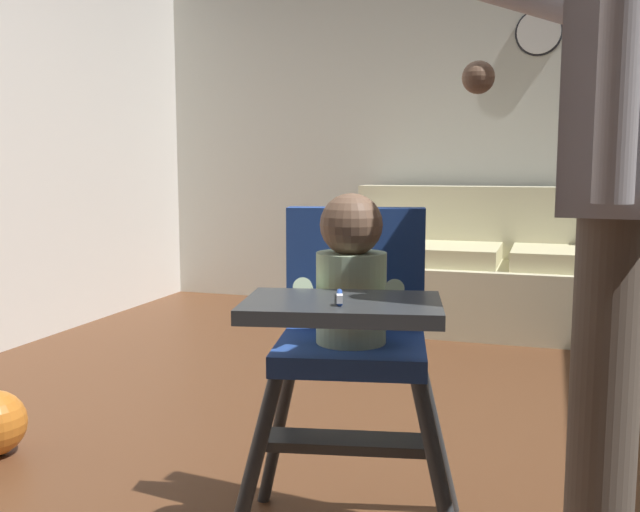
# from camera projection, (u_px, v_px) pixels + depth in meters

# --- Properties ---
(ground) EXTENTS (6.06, 7.19, 0.10)m
(ground) POSITION_uv_depth(u_px,v_px,m) (366.00, 483.00, 2.36)
(ground) COLOR brown
(wall_far) EXTENTS (5.26, 0.06, 2.59)m
(wall_far) POSITION_uv_depth(u_px,v_px,m) (469.00, 121.00, 4.86)
(wall_far) COLOR silver
(wall_far) RESTS_ON ground
(couch) EXTENTS (2.00, 0.86, 0.86)m
(couch) POSITION_uv_depth(u_px,v_px,m) (507.00, 274.00, 4.39)
(couch) COLOR beige
(couch) RESTS_ON ground
(high_chair) EXTENTS (0.71, 0.81, 0.94)m
(high_chair) POSITION_uv_depth(u_px,v_px,m) (352.00, 313.00, 1.74)
(high_chair) COLOR #333638
(high_chair) RESTS_ON ground
(adult_standing) EXTENTS (0.51, 0.53, 1.69)m
(adult_standing) POSITION_uv_depth(u_px,v_px,m) (613.00, 182.00, 1.47)
(adult_standing) COLOR #66584C
(adult_standing) RESTS_ON ground
(wall_clock) EXTENTS (0.30, 0.04, 0.30)m
(wall_clock) POSITION_uv_depth(u_px,v_px,m) (539.00, 32.00, 4.61)
(wall_clock) COLOR white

